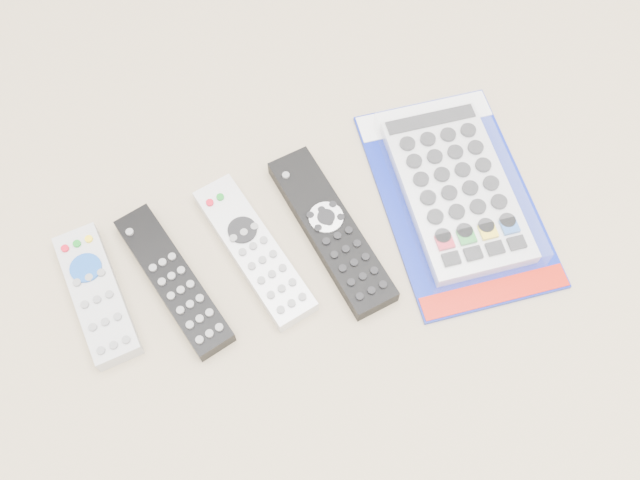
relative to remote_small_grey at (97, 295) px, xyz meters
name	(u,v)px	position (x,y,z in m)	size (l,w,h in m)	color
remote_small_grey	(97,295)	(0.00, 0.00, 0.00)	(0.06, 0.17, 0.03)	#ACACAE
remote_slim_black	(174,281)	(0.08, -0.02, 0.00)	(0.08, 0.20, 0.02)	black
remote_silver_dvd	(254,250)	(0.18, -0.02, 0.00)	(0.08, 0.20, 0.02)	silver
remote_large_black	(331,230)	(0.27, -0.03, 0.00)	(0.07, 0.22, 0.02)	black
jumbo_remote_packaged	(457,189)	(0.43, -0.04, 0.00)	(0.21, 0.31, 0.04)	#0D1E97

